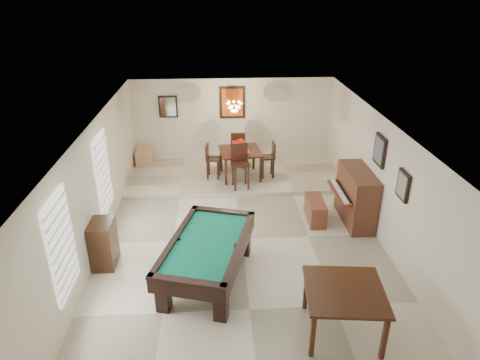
{
  "coord_description": "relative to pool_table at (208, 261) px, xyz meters",
  "views": [
    {
      "loc": [
        -0.51,
        -7.99,
        5.16
      ],
      "look_at": [
        0.0,
        0.6,
        1.15
      ],
      "focal_mm": 32.0,
      "sensor_mm": 36.0,
      "label": 1
    }
  ],
  "objects": [
    {
      "name": "ground_plane",
      "position": [
        0.72,
        1.36,
        -0.42
      ],
      "size": [
        6.0,
        9.0,
        0.02
      ],
      "primitive_type": "cube",
      "color": "beige"
    },
    {
      "name": "wall_back",
      "position": [
        0.72,
        5.86,
        0.89
      ],
      "size": [
        6.0,
        0.04,
        2.6
      ],
      "primitive_type": "cube",
      "color": "silver",
      "rests_on": "ground_plane"
    },
    {
      "name": "wall_front",
      "position": [
        0.72,
        -3.14,
        0.89
      ],
      "size": [
        6.0,
        0.04,
        2.6
      ],
      "primitive_type": "cube",
      "color": "silver",
      "rests_on": "ground_plane"
    },
    {
      "name": "wall_left",
      "position": [
        -2.28,
        1.36,
        0.89
      ],
      "size": [
        0.04,
        9.0,
        2.6
      ],
      "primitive_type": "cube",
      "color": "silver",
      "rests_on": "ground_plane"
    },
    {
      "name": "wall_right",
      "position": [
        3.72,
        1.36,
        0.89
      ],
      "size": [
        0.04,
        9.0,
        2.6
      ],
      "primitive_type": "cube",
      "color": "silver",
      "rests_on": "ground_plane"
    },
    {
      "name": "ceiling",
      "position": [
        0.72,
        1.36,
        2.19
      ],
      "size": [
        6.0,
        9.0,
        0.04
      ],
      "primitive_type": "cube",
      "color": "white",
      "rests_on": "wall_back"
    },
    {
      "name": "dining_step",
      "position": [
        0.72,
        4.61,
        -0.35
      ],
      "size": [
        6.0,
        2.5,
        0.12
      ],
      "primitive_type": "cube",
      "color": "beige",
      "rests_on": "ground_plane"
    },
    {
      "name": "window_left_front",
      "position": [
        -2.25,
        -0.84,
        0.99
      ],
      "size": [
        0.06,
        1.0,
        1.7
      ],
      "primitive_type": "cube",
      "color": "white",
      "rests_on": "wall_left"
    },
    {
      "name": "window_left_rear",
      "position": [
        -2.25,
        1.96,
        0.99
      ],
      "size": [
        0.06,
        1.0,
        1.7
      ],
      "primitive_type": "cube",
      "color": "white",
      "rests_on": "wall_left"
    },
    {
      "name": "pool_table",
      "position": [
        0.0,
        0.0,
        0.0
      ],
      "size": [
        1.93,
        2.71,
        0.81
      ],
      "primitive_type": null,
      "rotation": [
        0.0,
        0.0,
        -0.27
      ],
      "color": "black",
      "rests_on": "ground_plane"
    },
    {
      "name": "square_table",
      "position": [
        2.15,
        -1.47,
        0.01
      ],
      "size": [
        1.33,
        1.33,
        0.84
      ],
      "primitive_type": null,
      "rotation": [
        0.0,
        0.0,
        -0.11
      ],
      "color": "black",
      "rests_on": "ground_plane"
    },
    {
      "name": "upright_piano",
      "position": [
        3.28,
        2.01,
        0.23
      ],
      "size": [
        0.85,
        1.52,
        1.26
      ],
      "primitive_type": null,
      "color": "#5A2D1D",
      "rests_on": "ground_plane"
    },
    {
      "name": "piano_bench",
      "position": [
        2.51,
        2.07,
        -0.14
      ],
      "size": [
        0.4,
        0.96,
        0.53
      ],
      "primitive_type": "cube",
      "rotation": [
        0.0,
        0.0,
        -0.03
      ],
      "color": "brown",
      "rests_on": "ground_plane"
    },
    {
      "name": "apothecary_chest",
      "position": [
        -2.04,
        0.6,
        0.07
      ],
      "size": [
        0.43,
        0.64,
        0.96
      ],
      "primitive_type": "cube",
      "color": "black",
      "rests_on": "ground_plane"
    },
    {
      "name": "dining_table",
      "position": [
        0.88,
        4.42,
        0.17
      ],
      "size": [
        1.22,
        1.22,
        0.91
      ],
      "primitive_type": null,
      "rotation": [
        0.0,
        0.0,
        0.12
      ],
      "color": "black",
      "rests_on": "dining_step"
    },
    {
      "name": "flower_vase",
      "position": [
        0.88,
        4.42,
        0.73
      ],
      "size": [
        0.14,
        0.14,
        0.21
      ],
      "primitive_type": null,
      "rotation": [
        0.0,
        0.0,
        -0.11
      ],
      "color": "#B7320F",
      "rests_on": "dining_table"
    },
    {
      "name": "dining_chair_south",
      "position": [
        0.85,
        3.71,
        0.31
      ],
      "size": [
        0.49,
        0.49,
        1.19
      ],
      "primitive_type": null,
      "rotation": [
        0.0,
        0.0,
        0.13
      ],
      "color": "black",
      "rests_on": "dining_step"
    },
    {
      "name": "dining_chair_north",
      "position": [
        0.84,
        5.14,
        0.27
      ],
      "size": [
        0.43,
        0.43,
        1.11
      ],
      "primitive_type": null,
      "rotation": [
        0.0,
        0.0,
        3.19
      ],
      "color": "black",
      "rests_on": "dining_step"
    },
    {
      "name": "dining_chair_west",
      "position": [
        0.12,
        4.4,
        0.2
      ],
      "size": [
        0.41,
        0.41,
        0.97
      ],
      "primitive_type": null,
      "rotation": [
        0.0,
        0.0,
        1.43
      ],
      "color": "black",
      "rests_on": "dining_step"
    },
    {
      "name": "dining_chair_east",
      "position": [
        1.64,
        4.39,
        0.21
      ],
      "size": [
        0.39,
        0.39,
        1.0
      ],
      "primitive_type": null,
      "rotation": [
        0.0,
        0.0,
        -1.53
      ],
      "color": "black",
      "rests_on": "dining_step"
    },
    {
      "name": "corner_bench",
      "position": [
        -1.96,
        5.49,
        -0.05
      ],
      "size": [
        0.45,
        0.55,
        0.46
      ],
      "primitive_type": "cube",
      "rotation": [
        0.0,
        0.0,
        -0.08
      ],
      "color": "tan",
      "rests_on": "dining_step"
    },
    {
      "name": "chandelier",
      "position": [
        0.72,
        4.56,
        1.79
      ],
      "size": [
        0.44,
        0.44,
        0.6
      ],
      "primitive_type": null,
      "color": "#FFE5B2",
      "rests_on": "ceiling"
    },
    {
      "name": "back_painting",
      "position": [
        0.72,
        5.82,
        1.49
      ],
      "size": [
        0.75,
        0.06,
        0.95
      ],
      "primitive_type": "cube",
      "color": "#D84C14",
      "rests_on": "wall_back"
    },
    {
      "name": "back_mirror",
      "position": [
        -1.18,
        5.82,
        1.39
      ],
      "size": [
        0.55,
        0.06,
        0.65
      ],
      "primitive_type": "cube",
      "color": "white",
      "rests_on": "wall_back"
    },
    {
      "name": "right_picture_upper",
      "position": [
        3.68,
        1.66,
        1.49
      ],
      "size": [
        0.06,
        0.55,
        0.65
      ],
      "primitive_type": "cube",
      "color": "slate",
      "rests_on": "wall_right"
    },
    {
      "name": "right_picture_lower",
      "position": [
        3.68,
        0.36,
        1.29
      ],
      "size": [
        0.06,
        0.45,
        0.55
      ],
      "primitive_type": "cube",
      "color": "gray",
      "rests_on": "wall_right"
    }
  ]
}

